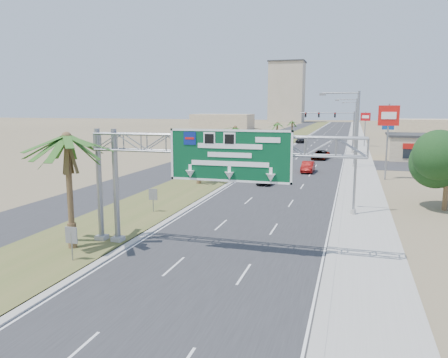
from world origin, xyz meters
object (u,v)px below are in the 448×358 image
Objects in this scene: car_far at (301,140)px; signal_mast at (342,128)px; car_mid_lane at (308,167)px; pole_sign_red_near at (388,120)px; pole_sign_blue at (388,123)px; store_building at (445,148)px; car_left_lane at (267,178)px; car_right_lane at (320,155)px; pole_sign_red_far at (365,119)px; sign_gantry at (206,153)px; palm_near at (67,138)px.

signal_mast is at bearing -60.59° from car_far.
car_far is (-6.68, 50.02, -0.02)m from car_mid_lane.
pole_sign_red_near reaches higher than pole_sign_blue.
store_building is 27.18m from pole_sign_red_near.
car_mid_lane is 25.76m from pole_sign_blue.
car_left_lane is at bearing -81.68° from car_far.
car_mid_lane is at bearing -84.69° from car_right_lane.
pole_sign_red_far is (8.15, 43.51, 5.36)m from car_mid_lane.
pole_sign_blue reaches higher than signal_mast.
signal_mast is 9.06m from pole_sign_blue.
signal_mast reaches higher than pole_sign_red_far.
sign_gantry is 2.16× the size of pole_sign_red_far.
pole_sign_red_near is (-10.83, -24.37, 5.22)m from store_building.
palm_near is 0.81× the size of signal_mast.
palm_near is 39.14m from car_mid_lane.
pole_sign_red_far is at bearing -18.35° from car_far.
car_far is at bearing 92.77° from sign_gantry.
pole_sign_blue is at bearing 170.08° from store_building.
pole_sign_red_far is (7.65, 27.69, 5.37)m from car_right_lane.
sign_gantry reaches higher than car_far.
signal_mast is 2.28× the size of car_mid_lane.
car_mid_lane reaches higher than car_right_lane.
sign_gantry is 2.01× the size of palm_near.
signal_mast is 1.27× the size of pole_sign_blue.
car_left_lane is 0.84× the size of car_far.
pole_sign_red_far is (14.83, -6.51, 5.39)m from car_far.
car_right_lane is at bearing -165.86° from store_building.
signal_mast is at bearing -105.02° from pole_sign_red_far.
car_far is (-27.18, 29.16, -1.28)m from store_building.
store_building is (16.83, -5.97, -2.85)m from signal_mast.
pole_sign_red_far reaches higher than store_building.
sign_gantry is at bearing -103.71° from pole_sign_blue.
palm_near reaches higher than car_mid_lane.
sign_gantry is 60.77m from store_building.
car_left_lane is at bearing -151.76° from pole_sign_red_near.
pole_sign_red_near reaches higher than pole_sign_red_far.
car_right_lane is at bearing 86.57° from sign_gantry.
pole_sign_blue reaches higher than car_far.
sign_gantry is at bearing -94.03° from car_mid_lane.
palm_near reaches higher than pole_sign_red_far.
car_mid_lane is (-3.67, -26.84, -4.11)m from signal_mast.
store_building is 3.63× the size of car_far.
car_left_lane is 26.73m from car_right_lane.
pole_sign_red_near is at bearing -94.04° from pole_sign_blue.
pole_sign_red_near is at bearing 68.90° from sign_gantry.
store_building is 1.96× the size of pole_sign_red_near.
car_left_lane is 0.51× the size of pole_sign_blue.
pole_sign_blue reaches higher than pole_sign_red_far.
palm_near reaches higher than sign_gantry.
car_mid_lane is at bearing -97.79° from signal_mast.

